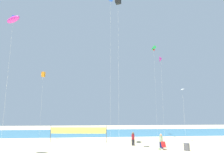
# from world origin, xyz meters

# --- Properties ---
(ground_plane) EXTENTS (120.00, 120.00, 0.00)m
(ground_plane) POSITION_xyz_m (0.00, 0.00, 0.00)
(ground_plane) COLOR beige
(ocean_band) EXTENTS (120.00, 20.00, 0.01)m
(ocean_band) POSITION_xyz_m (0.00, 28.60, 0.00)
(ocean_band) COLOR teal
(ocean_band) RESTS_ON ground
(beachgoer_sage_shirt) EXTENTS (0.40, 0.40, 1.73)m
(beachgoer_sage_shirt) POSITION_xyz_m (7.94, 6.07, 0.93)
(beachgoer_sage_shirt) COLOR navy
(beachgoer_sage_shirt) RESTS_ON ground
(beachgoer_maroon_shirt) EXTENTS (0.40, 0.40, 1.73)m
(beachgoer_maroon_shirt) POSITION_xyz_m (5.04, 8.64, 0.92)
(beachgoer_maroon_shirt) COLOR #2D2D33
(beachgoer_maroon_shirt) RESTS_ON ground
(folding_beach_chair) EXTENTS (0.52, 0.65, 0.89)m
(folding_beach_chair) POSITION_xyz_m (8.00, 5.36, 0.47)
(folding_beach_chair) COLOR red
(folding_beach_chair) RESTS_ON ground
(trash_barrel) EXTENTS (0.65, 0.65, 0.83)m
(trash_barrel) POSITION_xyz_m (10.31, 4.44, 0.42)
(trash_barrel) COLOR #595960
(trash_barrel) RESTS_ON ground
(volleyball_net) EXTENTS (8.36, 1.18, 2.40)m
(volleyball_net) POSITION_xyz_m (-2.44, 12.29, 1.64)
(volleyball_net) COLOR #4C4C51
(volleyball_net) RESTS_ON ground
(beach_handbag) EXTENTS (0.32, 0.16, 0.26)m
(beach_handbag) POSITION_xyz_m (7.34, 4.96, 0.13)
(beach_handbag) COLOR #99B28C
(beach_handbag) RESTS_ON ground
(kite_white_diamond) EXTENTS (0.62, 0.61, 8.20)m
(kite_white_diamond) POSITION_xyz_m (13.78, 11.31, 7.93)
(kite_white_diamond) COLOR silver
(kite_white_diamond) RESTS_ON ground
(kite_magenta_delta) EXTENTS (0.78, 1.15, 14.92)m
(kite_magenta_delta) POSITION_xyz_m (12.15, 15.61, 14.36)
(kite_magenta_delta) COLOR silver
(kite_magenta_delta) RESTS_ON ground
(kite_black_box) EXTENTS (0.84, 0.84, 18.73)m
(kite_black_box) POSITION_xyz_m (2.52, 4.28, 18.17)
(kite_black_box) COLOR silver
(kite_black_box) RESTS_ON ground
(kite_orange_box) EXTENTS (0.57, 0.57, 11.24)m
(kite_orange_box) POSITION_xyz_m (-8.82, 15.23, 10.79)
(kite_orange_box) COLOR silver
(kite_orange_box) RESTS_ON ground
(kite_green_tube) EXTENTS (0.68, 1.33, 18.29)m
(kite_green_tube) POSITION_xyz_m (12.26, 19.43, 17.90)
(kite_green_tube) COLOR silver
(kite_green_tube) RESTS_ON ground
(kite_magenta_inflatable) EXTENTS (1.78, 1.29, 14.27)m
(kite_magenta_inflatable) POSITION_xyz_m (-8.82, 2.44, 13.80)
(kite_magenta_inflatable) COLOR silver
(kite_magenta_inflatable) RESTS_ON ground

